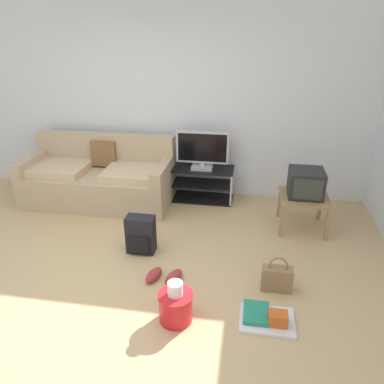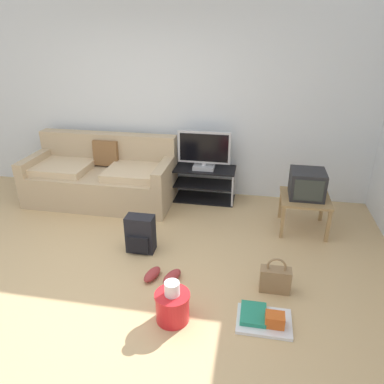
{
  "view_description": "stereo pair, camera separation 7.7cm",
  "coord_description": "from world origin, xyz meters",
  "px_view_note": "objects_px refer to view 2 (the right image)",
  "views": [
    {
      "loc": [
        1.33,
        -2.65,
        2.31
      ],
      "look_at": [
        0.74,
        0.98,
        0.63
      ],
      "focal_mm": 34.03,
      "sensor_mm": 36.0,
      "label": 1
    },
    {
      "loc": [
        1.41,
        -2.64,
        2.31
      ],
      "look_at": [
        0.74,
        0.98,
        0.63
      ],
      "focal_mm": 34.03,
      "sensor_mm": 36.0,
      "label": 2
    }
  ],
  "objects_px": {
    "flat_tv": "(204,151)",
    "cleaning_bucket": "(172,304)",
    "sneakers_pair": "(162,275)",
    "couch": "(102,178)",
    "backpack": "(141,234)",
    "handbag": "(275,279)",
    "floor_tray": "(263,319)",
    "crt_tv": "(307,184)",
    "side_table": "(305,201)",
    "tv_stand": "(204,184)"
  },
  "relations": [
    {
      "from": "flat_tv",
      "to": "floor_tray",
      "type": "distance_m",
      "value": 2.58
    },
    {
      "from": "flat_tv",
      "to": "crt_tv",
      "type": "height_order",
      "value": "flat_tv"
    },
    {
      "from": "handbag",
      "to": "cleaning_bucket",
      "type": "relative_size",
      "value": 0.94
    },
    {
      "from": "couch",
      "to": "tv_stand",
      "type": "relative_size",
      "value": 2.29
    },
    {
      "from": "couch",
      "to": "backpack",
      "type": "bearing_deg",
      "value": -51.52
    },
    {
      "from": "crt_tv",
      "to": "floor_tray",
      "type": "distance_m",
      "value": 1.87
    },
    {
      "from": "couch",
      "to": "cleaning_bucket",
      "type": "xyz_separation_m",
      "value": [
        1.54,
        -2.17,
        -0.18
      ]
    },
    {
      "from": "couch",
      "to": "floor_tray",
      "type": "bearing_deg",
      "value": -41.84
    },
    {
      "from": "couch",
      "to": "floor_tray",
      "type": "xyz_separation_m",
      "value": [
        2.31,
        -2.07,
        -0.3
      ]
    },
    {
      "from": "crt_tv",
      "to": "floor_tray",
      "type": "height_order",
      "value": "crt_tv"
    },
    {
      "from": "couch",
      "to": "flat_tv",
      "type": "height_order",
      "value": "flat_tv"
    },
    {
      "from": "flat_tv",
      "to": "floor_tray",
      "type": "bearing_deg",
      "value": -69.25
    },
    {
      "from": "couch",
      "to": "sneakers_pair",
      "type": "xyz_separation_m",
      "value": [
        1.31,
        -1.66,
        -0.29
      ]
    },
    {
      "from": "flat_tv",
      "to": "backpack",
      "type": "xyz_separation_m",
      "value": [
        -0.49,
        -1.44,
        -0.54
      ]
    },
    {
      "from": "tv_stand",
      "to": "side_table",
      "type": "relative_size",
      "value": 1.54
    },
    {
      "from": "couch",
      "to": "flat_tv",
      "type": "relative_size",
      "value": 2.79
    },
    {
      "from": "side_table",
      "to": "floor_tray",
      "type": "relative_size",
      "value": 1.24
    },
    {
      "from": "crt_tv",
      "to": "handbag",
      "type": "xyz_separation_m",
      "value": [
        -0.36,
        -1.28,
        -0.47
      ]
    },
    {
      "from": "floor_tray",
      "to": "cleaning_bucket",
      "type": "bearing_deg",
      "value": -172.71
    },
    {
      "from": "handbag",
      "to": "floor_tray",
      "type": "xyz_separation_m",
      "value": [
        -0.1,
        -0.45,
        -0.09
      ]
    },
    {
      "from": "sneakers_pair",
      "to": "couch",
      "type": "bearing_deg",
      "value": 128.39
    },
    {
      "from": "crt_tv",
      "to": "floor_tray",
      "type": "relative_size",
      "value": 0.86
    },
    {
      "from": "backpack",
      "to": "handbag",
      "type": "distance_m",
      "value": 1.53
    },
    {
      "from": "handbag",
      "to": "backpack",
      "type": "bearing_deg",
      "value": 163.6
    },
    {
      "from": "cleaning_bucket",
      "to": "floor_tray",
      "type": "xyz_separation_m",
      "value": [
        0.77,
        0.1,
        -0.12
      ]
    },
    {
      "from": "side_table",
      "to": "backpack",
      "type": "xyz_separation_m",
      "value": [
        -1.82,
        -0.83,
        -0.17
      ]
    },
    {
      "from": "couch",
      "to": "flat_tv",
      "type": "bearing_deg",
      "value": 9.85
    },
    {
      "from": "tv_stand",
      "to": "crt_tv",
      "type": "bearing_deg",
      "value": -24.79
    },
    {
      "from": "flat_tv",
      "to": "crt_tv",
      "type": "bearing_deg",
      "value": -24.0
    },
    {
      "from": "couch",
      "to": "crt_tv",
      "type": "xyz_separation_m",
      "value": [
        2.77,
        -0.35,
        0.26
      ]
    },
    {
      "from": "side_table",
      "to": "handbag",
      "type": "relative_size",
      "value": 1.58
    },
    {
      "from": "crt_tv",
      "to": "handbag",
      "type": "relative_size",
      "value": 1.1
    },
    {
      "from": "couch",
      "to": "crt_tv",
      "type": "height_order",
      "value": "couch"
    },
    {
      "from": "handbag",
      "to": "floor_tray",
      "type": "relative_size",
      "value": 0.78
    },
    {
      "from": "handbag",
      "to": "couch",
      "type": "bearing_deg",
      "value": 146.04
    },
    {
      "from": "flat_tv",
      "to": "cleaning_bucket",
      "type": "xyz_separation_m",
      "value": [
        0.11,
        -2.42,
        -0.59
      ]
    },
    {
      "from": "backpack",
      "to": "sneakers_pair",
      "type": "xyz_separation_m",
      "value": [
        0.36,
        -0.46,
        -0.16
      ]
    },
    {
      "from": "cleaning_bucket",
      "to": "floor_tray",
      "type": "height_order",
      "value": "cleaning_bucket"
    },
    {
      "from": "crt_tv",
      "to": "cleaning_bucket",
      "type": "relative_size",
      "value": 1.03
    },
    {
      "from": "flat_tv",
      "to": "cleaning_bucket",
      "type": "height_order",
      "value": "flat_tv"
    },
    {
      "from": "side_table",
      "to": "handbag",
      "type": "height_order",
      "value": "side_table"
    },
    {
      "from": "flat_tv",
      "to": "crt_tv",
      "type": "distance_m",
      "value": 1.47
    },
    {
      "from": "crt_tv",
      "to": "floor_tray",
      "type": "xyz_separation_m",
      "value": [
        -0.46,
        -1.73,
        -0.56
      ]
    },
    {
      "from": "side_table",
      "to": "handbag",
      "type": "distance_m",
      "value": 1.34
    },
    {
      "from": "couch",
      "to": "sneakers_pair",
      "type": "distance_m",
      "value": 2.13
    },
    {
      "from": "flat_tv",
      "to": "sneakers_pair",
      "type": "distance_m",
      "value": 2.03
    },
    {
      "from": "couch",
      "to": "backpack",
      "type": "xyz_separation_m",
      "value": [
        0.95,
        -1.19,
        -0.13
      ]
    },
    {
      "from": "tv_stand",
      "to": "cleaning_bucket",
      "type": "relative_size",
      "value": 2.29
    },
    {
      "from": "flat_tv",
      "to": "handbag",
      "type": "xyz_separation_m",
      "value": [
        0.98,
        -1.87,
        -0.61
      ]
    },
    {
      "from": "couch",
      "to": "floor_tray",
      "type": "height_order",
      "value": "couch"
    }
  ]
}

